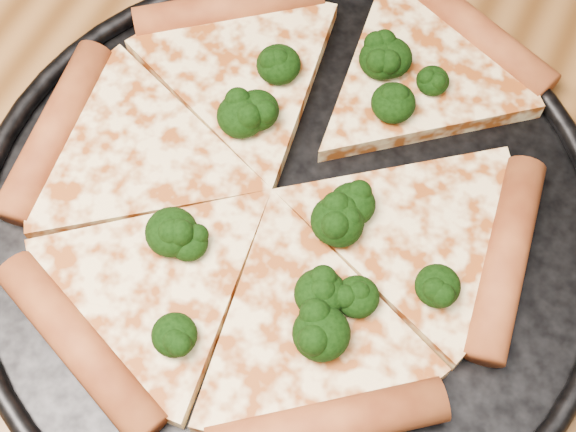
% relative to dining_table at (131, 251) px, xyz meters
% --- Properties ---
extents(dining_table, '(1.20, 0.90, 0.75)m').
position_rel_dining_table_xyz_m(dining_table, '(0.00, 0.00, 0.00)').
color(dining_table, brown).
rests_on(dining_table, ground).
extents(pizza_pan, '(0.40, 0.40, 0.02)m').
position_rel_dining_table_xyz_m(pizza_pan, '(0.12, 0.03, 0.10)').
color(pizza_pan, black).
rests_on(pizza_pan, dining_table).
extents(pizza, '(0.34, 0.38, 0.03)m').
position_rel_dining_table_xyz_m(pizza, '(0.10, 0.05, 0.11)').
color(pizza, '#FFE29C').
rests_on(pizza, pizza_pan).
extents(broccoli_florets, '(0.18, 0.26, 0.02)m').
position_rel_dining_table_xyz_m(broccoli_florets, '(0.12, 0.05, 0.12)').
color(broccoli_florets, black).
rests_on(broccoli_florets, pizza).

